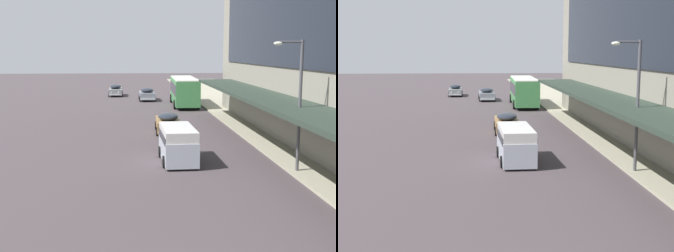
% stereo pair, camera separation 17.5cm
% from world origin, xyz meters
% --- Properties ---
extents(transit_bus_kerbside_front, '(2.99, 10.20, 3.13)m').
position_xyz_m(transit_bus_kerbside_front, '(4.14, 42.45, 1.80)').
color(transit_bus_kerbside_front, '#45924E').
rests_on(transit_bus_kerbside_front, ground).
extents(sedan_second_mid, '(2.03, 4.77, 1.56)m').
position_xyz_m(sedan_second_mid, '(0.19, 48.57, 0.78)').
color(sedan_second_mid, gray).
rests_on(sedan_second_mid, ground).
extents(sedan_lead_near, '(1.95, 4.61, 1.51)m').
position_xyz_m(sedan_lead_near, '(0.91, 25.20, 0.75)').
color(sedan_lead_near, '#A0743A').
rests_on(sedan_lead_near, ground).
extents(sedan_lead_mid, '(1.90, 4.78, 1.54)m').
position_xyz_m(sedan_lead_mid, '(-3.87, 54.88, 0.76)').
color(sedan_lead_mid, gray).
rests_on(sedan_lead_mid, ground).
extents(vw_van, '(1.97, 4.58, 1.96)m').
position_xyz_m(vw_van, '(0.67, 15.85, 1.10)').
color(vw_van, silver).
rests_on(vw_van, ground).
extents(street_lamp, '(1.50, 0.28, 6.47)m').
position_xyz_m(street_lamp, '(6.22, 12.80, 3.94)').
color(street_lamp, '#4C4C51').
rests_on(street_lamp, sidewalk_kerb).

